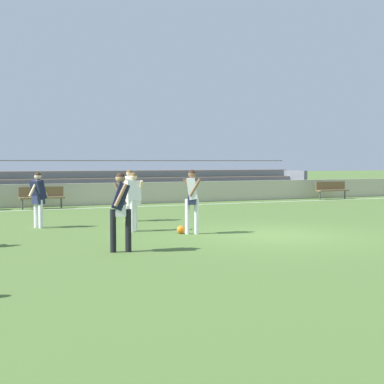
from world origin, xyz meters
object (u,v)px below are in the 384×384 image
Objects in this scene: player_white_deep_cover at (192,196)px; player_dark_wide_left at (38,195)px; bleacher_stand at (136,184)px; bench_far_left at (332,189)px; player_white_trailing_run at (130,191)px; bench_near_wall_gap at (42,195)px; player_dark_dropping_back at (121,205)px; soccer_ball at (181,230)px; player_white_challenging at (134,196)px.

player_dark_wide_left is at bearing 139.21° from player_white_deep_cover.
player_white_deep_cover is (-2.51, -12.70, 0.22)m from bleacher_stand.
player_white_deep_cover is at bearing -140.92° from bench_far_left.
player_white_deep_cover is at bearing -40.79° from player_dark_wide_left.
bench_near_wall_gap is at bearing 107.28° from player_white_trailing_run.
player_dark_wide_left reaches higher than bench_near_wall_gap.
player_dark_dropping_back is 7.78× the size of soccer_ball.
bleacher_stand is 10.74× the size of player_white_deep_cover.
player_dark_wide_left is at bearing 140.82° from player_white_challenging.
player_white_trailing_run is at bearing -154.46° from bench_far_left.
bench_far_left is 15.67m from soccer_ball.
bench_far_left is at bearing 39.15° from player_dark_dropping_back.
bench_far_left is 17.06m from player_dark_wide_left.
bench_near_wall_gap is at bearing -149.89° from bleacher_stand.
player_white_trailing_run is 0.98× the size of player_dark_dropping_back.
bleacher_stand is at bearing 30.11° from bench_near_wall_gap.
bleacher_stand is 84.27× the size of soccer_ball.
bleacher_stand is 12.84m from soccer_ball.
player_white_trailing_run is 6.25m from player_dark_dropping_back.
bleacher_stand is 11.30× the size of player_white_challenging.
bench_near_wall_gap is at bearing 102.87° from soccer_ball.
player_dark_wide_left is (-15.66, -6.75, 0.42)m from bench_far_left.
player_dark_dropping_back is at bearing -90.70° from bench_near_wall_gap.
bench_near_wall_gap is at bearing 180.00° from bench_far_left.
player_white_challenging reaches higher than soccer_ball.
player_dark_dropping_back is 3.42m from soccer_ball.
bleacher_stand is 11.39× the size of player_dark_wide_left.
player_dark_dropping_back reaches higher than player_white_trailing_run.
player_dark_dropping_back reaches higher than player_white_challenging.
player_white_deep_cover reaches higher than bench_far_left.
player_white_challenging reaches higher than bench_far_left.
player_dark_wide_left reaches higher than bench_far_left.
bench_near_wall_gap is at bearing 97.91° from player_white_challenging.
bleacher_stand is 15.69m from player_dark_dropping_back.
bench_near_wall_gap is 11.97m from player_dark_dropping_back.
player_dark_dropping_back is (-1.35, -3.33, 0.05)m from player_white_challenging.
player_white_challenging is at bearing -104.80° from player_white_trailing_run.
player_white_deep_cover is 3.36m from player_dark_dropping_back.
bleacher_stand reaches higher than player_dark_dropping_back.
player_white_deep_cover reaches higher than soccer_ball.
player_dark_wide_left is at bearing -99.36° from bench_near_wall_gap.
player_white_trailing_run is (-3.08, -8.93, 0.18)m from bleacher_stand.
player_white_deep_cover is at bearing -81.43° from player_white_trailing_run.
bench_far_left is 1.10× the size of player_white_challenging.
player_white_challenging is at bearing -39.18° from player_dark_wide_left.
player_white_deep_cover is 4.71m from player_dark_wide_left.
player_white_deep_cover is at bearing -75.99° from bench_near_wall_gap.
bench_far_left is (9.59, -2.88, -0.27)m from bleacher_stand.
bleacher_stand is 12.95m from player_white_deep_cover.
bleacher_stand is 5.74m from bench_near_wall_gap.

